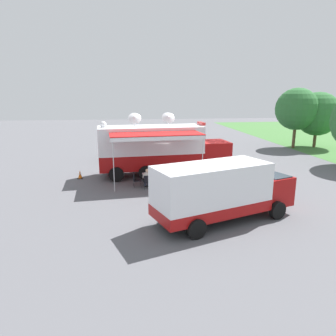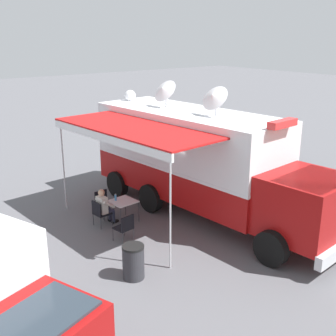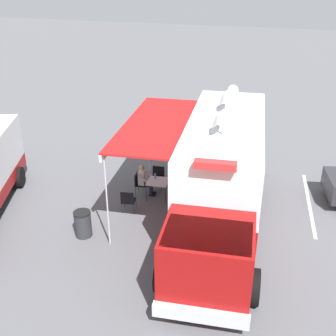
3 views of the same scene
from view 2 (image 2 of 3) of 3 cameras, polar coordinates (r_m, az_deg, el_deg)
The scene contains 12 objects.
ground_plane at distance 15.62m, azimuth 2.51°, elevation -5.12°, with size 100.00×100.00×0.00m, color #5B5B60.
lot_stripe at distance 18.66m, azimuth 6.81°, elevation -1.36°, with size 0.12×4.80×0.01m, color silver.
command_truck at distance 14.45m, azimuth 4.62°, elevation 1.15°, with size 5.52×9.67×4.53m.
folding_table at distance 14.23m, azimuth -6.05°, elevation -4.61°, with size 0.87×0.87×0.73m.
water_bottle at distance 14.23m, azimuth -7.02°, elevation -3.93°, with size 0.07×0.07×0.22m.
folding_chair_at_table at distance 14.03m, azimuth -9.10°, elevation -5.76°, with size 0.52×0.52×0.87m.
folding_chair_beside_table at distance 14.85m, azimuth -8.67°, elevation -4.41°, with size 0.52×0.52×0.87m.
folding_chair_spare_by_truck at distance 12.93m, azimuth -5.75°, elevation -7.72°, with size 0.55×0.55×0.87m.
seated_responder at distance 14.08m, azimuth -8.49°, elevation -5.05°, with size 0.69×0.59×1.25m.
trash_bin at distance 11.17m, azimuth -4.65°, elevation -12.36°, with size 0.57×0.57×0.91m.
traffic_cone at distance 19.15m, azimuth -7.79°, elevation -0.04°, with size 0.36×0.36×0.58m.
car_behind_truck at distance 20.64m, azimuth 10.78°, elevation 2.84°, with size 4.45×2.57×1.76m.
Camera 2 is at (9.30, 11.01, 6.02)m, focal length 45.66 mm.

